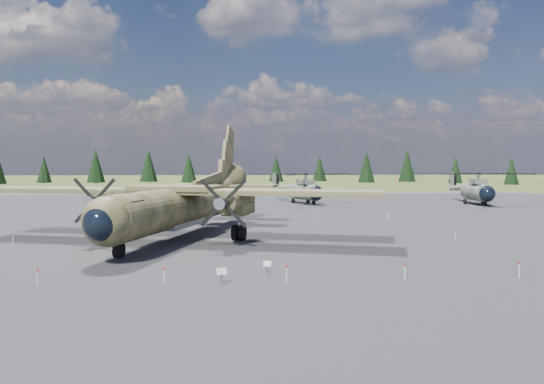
{
  "coord_description": "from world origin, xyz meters",
  "views": [
    {
      "loc": [
        -0.71,
        -39.38,
        5.87
      ],
      "look_at": [
        2.45,
        2.0,
        3.69
      ],
      "focal_mm": 35.0,
      "sensor_mm": 36.0,
      "label": 1
    }
  ],
  "objects": [
    {
      "name": "apron",
      "position": [
        0.0,
        10.0,
        0.0
      ],
      "size": [
        120.0,
        120.0,
        0.04
      ],
      "primitive_type": "cube",
      "color": "#5B5A5F",
      "rests_on": "ground"
    },
    {
      "name": "info_placard_left",
      "position": [
        -1.21,
        -13.53,
        0.53
      ],
      "size": [
        0.54,
        0.32,
        0.79
      ],
      "rotation": [
        0.0,
        0.0,
        0.24
      ],
      "color": "gray",
      "rests_on": "ground"
    },
    {
      "name": "helicopter_near",
      "position": [
        10.08,
        38.98,
        3.22
      ],
      "size": [
        23.0,
        23.0,
        4.54
      ],
      "rotation": [
        0.0,
        0.0,
        0.36
      ],
      "color": "slate",
      "rests_on": "ground"
    },
    {
      "name": "transport_plane",
      "position": [
        -4.72,
        3.28,
        3.02
      ],
      "size": [
        31.51,
        28.12,
        10.52
      ],
      "rotation": [
        0.0,
        0.0,
        -0.29
      ],
      "color": "#3A3A1F",
      "rests_on": "ground"
    },
    {
      "name": "helicopter_mid",
      "position": [
        34.88,
        35.0,
        3.31
      ],
      "size": [
        19.73,
        22.3,
        4.67
      ],
      "rotation": [
        0.0,
        0.0,
        -0.08
      ],
      "color": "slate",
      "rests_on": "ground"
    },
    {
      "name": "ground",
      "position": [
        0.0,
        0.0,
        0.0
      ],
      "size": [
        500.0,
        500.0,
        0.0
      ],
      "primitive_type": "plane",
      "color": "#4E5325",
      "rests_on": "ground"
    },
    {
      "name": "barrier_fence",
      "position": [
        -0.46,
        -0.08,
        0.51
      ],
      "size": [
        33.12,
        29.62,
        0.85
      ],
      "color": "silver",
      "rests_on": "ground"
    },
    {
      "name": "info_placard_right",
      "position": [
        1.19,
        -11.14,
        0.44
      ],
      "size": [
        0.44,
        0.25,
        0.66
      ],
      "rotation": [
        0.0,
        0.0,
        -0.19
      ],
      "color": "gray",
      "rests_on": "ground"
    },
    {
      "name": "treeline",
      "position": [
        -2.62,
        3.4,
        4.77
      ],
      "size": [
        298.66,
        294.35,
        10.96
      ],
      "color": "black",
      "rests_on": "ground"
    }
  ]
}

